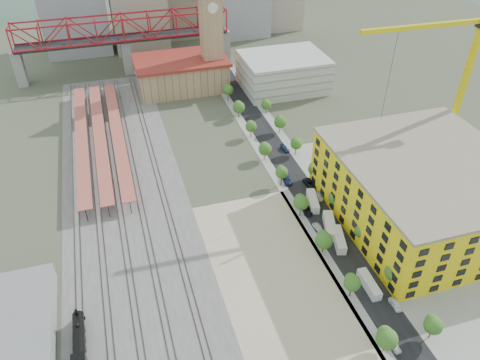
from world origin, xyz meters
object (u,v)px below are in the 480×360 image
object	(u,v)px
site_trailer_a	(369,284)
site_trailer_d	(313,201)
locomotive	(79,351)
tower_crane	(460,66)
car_0	(394,345)
site_trailer_b	(339,240)
clock_tower	(211,19)
site_trailer_c	(330,226)
construction_building	(424,191)

from	to	relation	value
site_trailer_a	site_trailer_d	size ratio (longest dim) A/B	0.95
locomotive	tower_crane	xyz separation A→B (m)	(113.40, 41.68, 31.08)
site_trailer_a	car_0	size ratio (longest dim) A/B	2.13
car_0	locomotive	bearing A→B (deg)	164.20
tower_crane	site_trailer_d	world-z (taller)	tower_crane
site_trailer_a	site_trailer_b	distance (m)	15.83
clock_tower	tower_crane	bearing A→B (deg)	-54.13
tower_crane	site_trailer_c	distance (m)	60.78
locomotive	car_0	world-z (taller)	locomotive
construction_building	tower_crane	world-z (taller)	tower_crane
tower_crane	site_trailer_c	xyz separation A→B (m)	(-47.40, -20.96, -31.75)
construction_building	site_trailer_c	distance (m)	27.32
site_trailer_b	car_0	size ratio (longest dim) A/B	2.25
construction_building	site_trailer_b	xyz separation A→B (m)	(-26.00, -3.16, -8.16)
site_trailer_b	car_0	bearing A→B (deg)	-79.66
clock_tower	locomotive	world-z (taller)	clock_tower
tower_crane	site_trailer_b	distance (m)	62.97
locomotive	site_trailer_b	world-z (taller)	locomotive
clock_tower	site_trailer_a	xyz separation A→B (m)	(8.00, -118.98, -27.52)
construction_building	locomotive	xyz separation A→B (m)	(-92.00, -18.31, -7.39)
clock_tower	site_trailer_b	world-z (taller)	clock_tower
clock_tower	car_0	bearing A→B (deg)	-87.88
locomotive	site_trailer_b	bearing A→B (deg)	12.92
site_trailer_b	locomotive	bearing A→B (deg)	-151.33
construction_building	locomotive	size ratio (longest dim) A/B	2.34
clock_tower	locomotive	distance (m)	134.43
site_trailer_c	car_0	size ratio (longest dim) A/B	2.45
clock_tower	car_0	world-z (taller)	clock_tower
construction_building	locomotive	world-z (taller)	construction_building
site_trailer_a	site_trailer_d	xyz separation A→B (m)	(0.00, 32.57, 0.07)
clock_tower	site_trailer_d	size ratio (longest dim) A/B	5.71
locomotive	site_trailer_a	size ratio (longest dim) A/B	2.51
site_trailer_a	tower_crane	bearing A→B (deg)	43.98
clock_tower	site_trailer_b	bearing A→B (deg)	-85.57
site_trailer_b	site_trailer_c	world-z (taller)	site_trailer_c
site_trailer_c	site_trailer_d	world-z (taller)	site_trailer_c
clock_tower	site_trailer_a	size ratio (longest dim) A/B	6.03
locomotive	site_trailer_a	bearing A→B (deg)	-0.59
construction_building	site_trailer_d	xyz separation A→B (m)	(-26.00, 13.59, -8.16)
tower_crane	car_0	size ratio (longest dim) A/B	13.26
locomotive	construction_building	bearing A→B (deg)	11.25
site_trailer_a	clock_tower	bearing A→B (deg)	96.04
tower_crane	car_0	distance (m)	83.55
site_trailer_c	locomotive	bearing A→B (deg)	-144.91
construction_building	site_trailer_d	size ratio (longest dim) A/B	5.55
tower_crane	site_trailer_c	size ratio (longest dim) A/B	5.41
clock_tower	site_trailer_b	distance (m)	107.04
construction_building	locomotive	bearing A→B (deg)	-168.75
locomotive	site_trailer_d	bearing A→B (deg)	25.79
construction_building	site_trailer_c	xyz separation A→B (m)	(-26.00, 2.41, -8.05)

